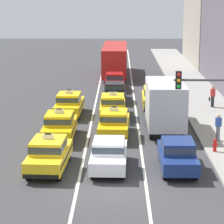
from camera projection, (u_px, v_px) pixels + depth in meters
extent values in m
plane|color=#353538|center=(112.00, 190.00, 24.35)|extent=(160.00, 160.00, 0.00)
cube|color=silver|center=(96.00, 101.00, 43.87)|extent=(0.14, 80.00, 0.01)
cube|color=silver|center=(135.00, 102.00, 43.82)|extent=(0.14, 80.00, 0.01)
cube|color=gray|center=(213.00, 115.00, 38.86)|extent=(4.00, 90.00, 0.15)
cylinder|color=black|center=(41.00, 154.00, 28.55)|extent=(0.27, 0.65, 0.64)
cylinder|color=black|center=(68.00, 155.00, 28.46)|extent=(0.27, 0.65, 0.64)
cylinder|color=black|center=(29.00, 173.00, 25.57)|extent=(0.27, 0.65, 0.64)
cylinder|color=black|center=(59.00, 174.00, 25.48)|extent=(0.27, 0.65, 0.64)
cube|color=yellow|center=(49.00, 157.00, 26.94)|extent=(2.02, 4.58, 0.70)
cube|color=black|center=(49.00, 156.00, 26.93)|extent=(2.02, 4.22, 0.10)
cube|color=yellow|center=(48.00, 145.00, 26.65)|extent=(1.70, 2.18, 0.64)
cube|color=#2D3842|center=(48.00, 145.00, 26.65)|extent=(1.72, 2.20, 0.35)
cube|color=white|center=(48.00, 137.00, 26.55)|extent=(0.57, 0.15, 0.24)
cube|color=black|center=(48.00, 134.00, 26.52)|extent=(0.32, 0.13, 0.06)
cube|color=black|center=(56.00, 149.00, 29.15)|extent=(1.71, 0.22, 0.20)
cube|color=black|center=(41.00, 176.00, 24.85)|extent=(1.71, 0.22, 0.20)
cylinder|color=black|center=(51.00, 128.00, 34.16)|extent=(0.25, 0.64, 0.64)
cylinder|color=black|center=(74.00, 128.00, 34.12)|extent=(0.25, 0.64, 0.64)
cylinder|color=black|center=(44.00, 141.00, 31.17)|extent=(0.25, 0.64, 0.64)
cylinder|color=black|center=(69.00, 141.00, 31.14)|extent=(0.25, 0.64, 0.64)
cube|color=yellow|center=(60.00, 128.00, 32.57)|extent=(1.84, 4.51, 0.70)
cube|color=black|center=(60.00, 128.00, 32.56)|extent=(1.85, 4.15, 0.10)
cube|color=yellow|center=(59.00, 118.00, 32.28)|extent=(1.62, 2.11, 0.64)
cube|color=#2D3842|center=(59.00, 118.00, 32.28)|extent=(1.64, 2.13, 0.35)
cube|color=white|center=(59.00, 111.00, 32.18)|extent=(0.56, 0.12, 0.24)
cube|color=black|center=(59.00, 109.00, 32.15)|extent=(0.32, 0.11, 0.06)
cube|color=black|center=(64.00, 124.00, 34.78)|extent=(1.71, 0.15, 0.20)
cube|color=black|center=(55.00, 142.00, 30.47)|extent=(1.71, 0.15, 0.20)
cylinder|color=black|center=(62.00, 107.00, 40.43)|extent=(0.26, 0.65, 0.64)
cylinder|color=black|center=(82.00, 107.00, 40.37)|extent=(0.26, 0.65, 0.64)
cylinder|color=black|center=(56.00, 116.00, 37.45)|extent=(0.26, 0.65, 0.64)
cylinder|color=black|center=(77.00, 116.00, 37.39)|extent=(0.26, 0.65, 0.64)
cube|color=yellow|center=(69.00, 106.00, 38.84)|extent=(1.94, 4.55, 0.70)
cube|color=black|center=(69.00, 106.00, 38.82)|extent=(1.94, 4.19, 0.10)
cube|color=yellow|center=(69.00, 98.00, 38.54)|extent=(1.66, 2.15, 0.64)
cube|color=#2D3842|center=(69.00, 98.00, 38.54)|extent=(1.68, 2.17, 0.35)
cube|color=white|center=(69.00, 92.00, 38.44)|extent=(0.56, 0.14, 0.24)
cube|color=black|center=(69.00, 90.00, 38.41)|extent=(0.32, 0.12, 0.06)
cube|color=black|center=(73.00, 103.00, 41.04)|extent=(1.71, 0.19, 0.20)
cube|color=black|center=(66.00, 117.00, 36.74)|extent=(1.71, 0.19, 0.20)
cylinder|color=black|center=(97.00, 155.00, 28.50)|extent=(0.26, 0.65, 0.64)
cylinder|color=black|center=(124.00, 155.00, 28.44)|extent=(0.26, 0.65, 0.64)
cylinder|color=black|center=(93.00, 172.00, 25.73)|extent=(0.26, 0.65, 0.64)
cylinder|color=black|center=(122.00, 173.00, 25.68)|extent=(0.26, 0.65, 0.64)
cube|color=silver|center=(109.00, 157.00, 27.01)|extent=(1.88, 4.35, 0.66)
cube|color=silver|center=(109.00, 146.00, 26.78)|extent=(1.61, 1.94, 0.60)
cube|color=#2D3842|center=(109.00, 146.00, 26.78)|extent=(1.63, 1.96, 0.33)
cylinder|color=black|center=(104.00, 125.00, 34.78)|extent=(0.27, 0.65, 0.64)
cylinder|color=black|center=(127.00, 126.00, 34.70)|extent=(0.27, 0.65, 0.64)
cylinder|color=black|center=(100.00, 138.00, 31.80)|extent=(0.27, 0.65, 0.64)
cylinder|color=black|center=(125.00, 138.00, 31.72)|extent=(0.27, 0.65, 0.64)
cube|color=yellow|center=(114.00, 126.00, 33.17)|extent=(1.99, 4.57, 0.70)
cube|color=black|center=(114.00, 125.00, 33.16)|extent=(2.00, 4.21, 0.10)
cube|color=yellow|center=(114.00, 116.00, 32.88)|extent=(1.69, 2.17, 0.64)
cube|color=#2D3842|center=(114.00, 116.00, 32.88)|extent=(1.71, 2.19, 0.35)
cube|color=white|center=(114.00, 109.00, 32.78)|extent=(0.56, 0.14, 0.24)
cube|color=black|center=(114.00, 107.00, 32.75)|extent=(0.32, 0.12, 0.06)
cube|color=black|center=(116.00, 121.00, 35.38)|extent=(1.71, 0.21, 0.20)
cube|color=black|center=(112.00, 139.00, 31.07)|extent=(1.71, 0.21, 0.20)
cylinder|color=black|center=(103.00, 108.00, 39.77)|extent=(0.24, 0.64, 0.64)
cylinder|color=black|center=(123.00, 108.00, 39.76)|extent=(0.24, 0.64, 0.64)
cylinder|color=black|center=(102.00, 118.00, 36.78)|extent=(0.24, 0.64, 0.64)
cylinder|color=black|center=(123.00, 118.00, 36.77)|extent=(0.24, 0.64, 0.64)
cube|color=yellow|center=(113.00, 108.00, 38.19)|extent=(1.83, 4.51, 0.70)
cube|color=black|center=(113.00, 108.00, 38.18)|extent=(1.85, 4.15, 0.10)
cube|color=yellow|center=(113.00, 100.00, 37.90)|extent=(1.61, 2.11, 0.64)
cube|color=#2D3842|center=(113.00, 100.00, 37.90)|extent=(1.63, 2.13, 0.35)
cube|color=white|center=(113.00, 94.00, 37.80)|extent=(0.56, 0.12, 0.24)
cube|color=black|center=(113.00, 91.00, 37.77)|extent=(0.32, 0.11, 0.06)
cube|color=black|center=(113.00, 105.00, 40.40)|extent=(1.71, 0.15, 0.20)
cube|color=black|center=(113.00, 119.00, 36.09)|extent=(1.71, 0.15, 0.20)
cylinder|color=black|center=(106.00, 94.00, 45.30)|extent=(0.25, 0.64, 0.64)
cylinder|color=black|center=(123.00, 94.00, 45.29)|extent=(0.25, 0.64, 0.64)
cylinder|color=black|center=(106.00, 101.00, 42.54)|extent=(0.25, 0.64, 0.64)
cylinder|color=black|center=(124.00, 101.00, 42.53)|extent=(0.25, 0.64, 0.64)
cube|color=black|center=(115.00, 93.00, 43.84)|extent=(1.79, 4.31, 0.66)
cube|color=black|center=(115.00, 86.00, 43.61)|extent=(1.58, 1.91, 0.60)
cube|color=#2D3842|center=(115.00, 86.00, 43.61)|extent=(1.60, 1.93, 0.33)
cylinder|color=black|center=(107.00, 84.00, 50.35)|extent=(0.25, 0.64, 0.64)
cylinder|color=black|center=(122.00, 84.00, 50.34)|extent=(0.25, 0.64, 0.64)
cylinder|color=black|center=(107.00, 89.00, 47.58)|extent=(0.25, 0.64, 0.64)
cylinder|color=black|center=(123.00, 89.00, 47.58)|extent=(0.25, 0.64, 0.64)
cube|color=maroon|center=(115.00, 83.00, 48.89)|extent=(1.81, 4.32, 0.66)
cube|color=maroon|center=(115.00, 76.00, 48.65)|extent=(1.58, 1.92, 0.60)
cube|color=#2D3842|center=(115.00, 76.00, 48.65)|extent=(1.60, 1.94, 0.33)
cylinder|color=black|center=(107.00, 68.00, 60.87)|extent=(0.25, 0.64, 0.64)
cylinder|color=black|center=(124.00, 68.00, 60.82)|extent=(0.25, 0.64, 0.64)
cylinder|color=black|center=(105.00, 77.00, 54.32)|extent=(0.25, 0.64, 0.64)
cylinder|color=black|center=(124.00, 77.00, 54.27)|extent=(0.25, 0.64, 0.64)
cube|color=#B21E19|center=(115.00, 59.00, 57.25)|extent=(2.63, 11.23, 2.90)
cube|color=#2D3842|center=(115.00, 57.00, 57.20)|extent=(2.64, 10.78, 0.84)
cube|color=black|center=(116.00, 43.00, 62.40)|extent=(2.13, 0.10, 0.36)
cylinder|color=black|center=(161.00, 155.00, 28.41)|extent=(0.24, 0.64, 0.64)
cylinder|color=black|center=(188.00, 155.00, 28.38)|extent=(0.24, 0.64, 0.64)
cylinder|color=black|center=(165.00, 173.00, 25.64)|extent=(0.24, 0.64, 0.64)
cylinder|color=black|center=(195.00, 173.00, 25.61)|extent=(0.24, 0.64, 0.64)
cube|color=navy|center=(177.00, 157.00, 26.94)|extent=(1.78, 4.31, 0.66)
cube|color=navy|center=(178.00, 146.00, 26.70)|extent=(1.57, 1.91, 0.60)
cube|color=#2D3842|center=(178.00, 146.00, 26.70)|extent=(1.59, 1.93, 0.33)
cylinder|color=black|center=(148.00, 119.00, 36.41)|extent=(0.24, 0.64, 0.64)
cylinder|color=black|center=(176.00, 119.00, 36.39)|extent=(0.24, 0.64, 0.64)
cylinder|color=black|center=(151.00, 134.00, 32.60)|extent=(0.24, 0.64, 0.64)
cylinder|color=black|center=(182.00, 134.00, 32.58)|extent=(0.24, 0.64, 0.64)
cube|color=#194C8C|center=(161.00, 101.00, 37.12)|extent=(2.11, 2.21, 2.10)
cube|color=#2D3842|center=(160.00, 94.00, 38.10)|extent=(1.93, 0.07, 0.76)
cube|color=#B2B7C1|center=(165.00, 103.00, 33.82)|extent=(2.31, 5.21, 2.70)
cylinder|color=black|center=(144.00, 100.00, 42.94)|extent=(0.25, 0.64, 0.64)
cylinder|color=black|center=(162.00, 100.00, 42.90)|extent=(0.25, 0.64, 0.64)
cylinder|color=black|center=(145.00, 108.00, 39.95)|extent=(0.25, 0.64, 0.64)
cylinder|color=black|center=(165.00, 108.00, 39.92)|extent=(0.25, 0.64, 0.64)
cube|color=yellow|center=(154.00, 99.00, 41.35)|extent=(1.84, 4.52, 0.70)
cube|color=black|center=(154.00, 99.00, 41.34)|extent=(1.86, 4.16, 0.10)
cube|color=yellow|center=(154.00, 91.00, 41.06)|extent=(1.62, 2.12, 0.64)
cube|color=#2D3842|center=(154.00, 91.00, 41.06)|extent=(1.64, 2.14, 0.35)
cube|color=white|center=(154.00, 86.00, 40.96)|extent=(0.56, 0.13, 0.24)
cube|color=black|center=(155.00, 84.00, 40.93)|extent=(0.32, 0.11, 0.06)
cube|color=black|center=(153.00, 97.00, 43.56)|extent=(1.71, 0.16, 0.20)
cube|color=black|center=(156.00, 109.00, 39.25)|extent=(1.71, 0.16, 0.20)
cylinder|color=slate|center=(218.00, 133.00, 31.74)|extent=(0.24, 0.24, 0.88)
cube|color=#2D4CA5|center=(218.00, 122.00, 31.59)|extent=(0.36, 0.22, 0.52)
sphere|color=tan|center=(219.00, 116.00, 31.50)|extent=(0.20, 0.20, 0.20)
cylinder|color=#23232D|center=(212.00, 102.00, 41.04)|extent=(0.24, 0.24, 0.82)
cube|color=red|center=(213.00, 93.00, 40.89)|extent=(0.36, 0.22, 0.60)
sphere|color=#9E7051|center=(213.00, 87.00, 40.80)|extent=(0.20, 0.20, 0.20)
cube|color=black|center=(209.00, 99.00, 41.00)|extent=(0.10, 0.20, 0.28)
cylinder|color=red|center=(215.00, 146.00, 29.61)|extent=(0.20, 0.20, 0.60)
sphere|color=red|center=(215.00, 141.00, 29.54)|extent=(0.22, 0.22, 0.22)
cylinder|color=red|center=(213.00, 145.00, 29.59)|extent=(0.10, 0.08, 0.08)
cylinder|color=red|center=(217.00, 145.00, 29.59)|extent=(0.10, 0.08, 0.08)
cylinder|color=#47474C|center=(207.00, 80.00, 22.54)|extent=(2.80, 0.10, 0.10)
cube|color=black|center=(178.00, 80.00, 22.55)|extent=(0.24, 0.24, 0.76)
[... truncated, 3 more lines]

